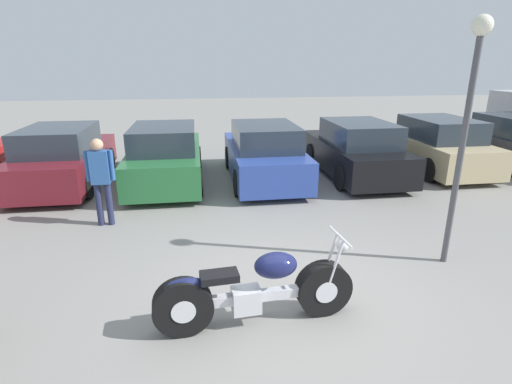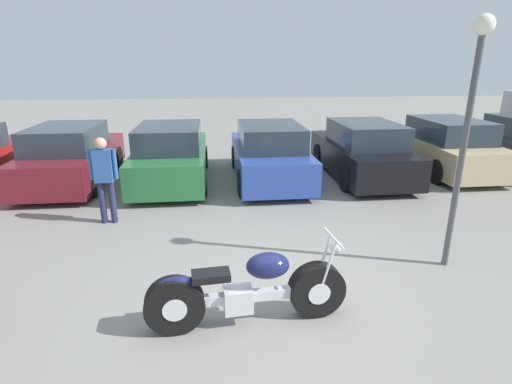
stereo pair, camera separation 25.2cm
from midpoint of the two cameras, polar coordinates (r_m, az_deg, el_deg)
name	(u,v)px [view 1 (the left image)]	position (r m, az deg, el deg)	size (l,w,h in m)	color
ground_plane	(291,301)	(5.51, 3.63, -15.23)	(60.00, 60.00, 0.00)	gray
motorcycle	(255,291)	(4.88, -1.74, -13.96)	(2.43, 0.62, 1.05)	black
parked_car_maroon	(63,158)	(11.27, -26.41, 4.33)	(1.82, 4.21, 1.50)	maroon
parked_car_green	(166,156)	(10.58, -13.46, 4.95)	(1.82, 4.21, 1.50)	#286B38
parked_car_blue	(264,154)	(10.53, 0.45, 5.40)	(1.82, 4.21, 1.50)	#2D479E
parked_car_black	(355,151)	(11.25, 13.37, 5.75)	(1.82, 4.21, 1.50)	black
parked_car_champagne	(434,145)	(12.71, 23.59, 6.11)	(1.82, 4.21, 1.50)	#C6B284
parked_car_dark_grey	(511,142)	(14.26, 32.22, 6.01)	(1.82, 4.21, 1.50)	#3D3D42
lamp_post	(469,102)	(6.40, 27.19, 11.40)	(0.28, 0.28, 3.62)	#4C4C51
person_standing	(101,175)	(8.06, -22.16, 2.28)	(0.52, 0.23, 1.69)	#232847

